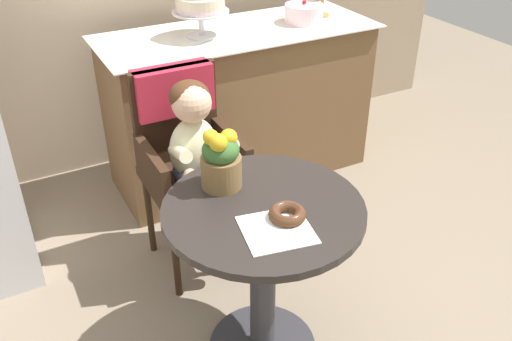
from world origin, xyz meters
TOP-DOWN VIEW (x-y plane):
  - cafe_table at (0.00, 0.00)m, footprint 0.72×0.72m
  - wicker_chair at (-0.01, 0.73)m, footprint 0.42×0.45m
  - seated_child at (-0.01, 0.58)m, footprint 0.27×0.32m
  - paper_napkin at (-0.03, -0.14)m, footprint 0.26×0.25m
  - donut_front at (0.04, -0.10)m, footprint 0.13×0.13m
  - flower_vase at (-0.07, 0.19)m, footprint 0.15×0.15m
  - display_counter at (0.55, 1.30)m, footprint 1.56×0.62m
  - round_layer_cake at (0.95, 1.26)m, footprint 0.22×0.22m

SIDE VIEW (x-z plane):
  - display_counter at x=0.55m, z-range 0.00..0.90m
  - cafe_table at x=0.00m, z-range 0.15..0.87m
  - wicker_chair at x=-0.01m, z-range 0.16..1.12m
  - seated_child at x=-0.01m, z-range 0.31..1.04m
  - paper_napkin at x=-0.03m, z-range 0.72..0.72m
  - donut_front at x=0.04m, z-range 0.72..0.76m
  - flower_vase at x=-0.07m, z-range 0.71..0.95m
  - round_layer_cake at x=0.95m, z-range 0.89..1.02m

